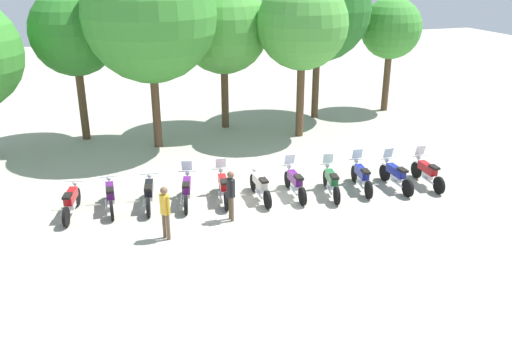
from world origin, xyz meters
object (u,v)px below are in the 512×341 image
Objects in this scene: motorcycle_4 at (223,186)px; tree_6 at (391,29)px; motorcycle_7 at (331,181)px; tree_5 at (319,9)px; motorcycle_1 at (110,195)px; tree_2 at (150,15)px; motorcycle_5 at (260,186)px; person_0 at (231,192)px; tree_4 at (303,24)px; tree_3 at (223,28)px; motorcycle_0 at (71,201)px; motorcycle_10 at (427,172)px; motorcycle_9 at (396,175)px; motorcycle_6 at (295,182)px; motorcycle_8 at (361,176)px; motorcycle_3 at (187,190)px; tree_1 at (74,32)px; motorcycle_2 at (149,193)px; person_1 at (165,209)px.

motorcycle_4 is 0.36× the size of tree_6.
motorcycle_7 is 0.27× the size of tree_5.
motorcycle_1 is 0.26× the size of tree_2.
motorcycle_5 is at bearing 91.65° from motorcycle_7.
tree_4 reaches higher than person_0.
tree_4 reaches higher than tree_6.
tree_5 reaches higher than tree_3.
motorcycle_10 is (12.61, -1.40, 0.01)m from motorcycle_0.
motorcycle_5 is 5.08m from motorcycle_9.
tree_3 is (-0.19, 8.90, 4.33)m from motorcycle_6.
tree_5 is 1.35× the size of tree_6.
motorcycle_7 is 13.02m from tree_6.
motorcycle_0 is at bearing -152.82° from tree_6.
motorcycle_8 is 1.28× the size of person_0.
tree_1 is (-3.13, 8.55, 4.37)m from motorcycle_3.
tree_4 reaches higher than motorcycle_3.
motorcycle_4 is 1.01× the size of motorcycle_7.
tree_5 is (11.70, 0.14, 0.65)m from tree_1.
tree_3 is at bearing -1.54° from tree_1.
motorcycle_4 is 9.81m from tree_3.
tree_6 reaches higher than motorcycle_5.
motorcycle_10 is (3.78, -0.29, 0.00)m from motorcycle_7.
motorcycle_0 is at bearing 94.08° from motorcycle_7.
motorcycle_9 is at bearing -67.08° from tree_3.
motorcycle_1 is 9.34m from tree_1.
motorcycle_0 is 0.98× the size of motorcycle_1.
tree_4 reaches higher than motorcycle_0.
motorcycle_10 is 0.36× the size of tree_6.
motorcycle_2 is 10.48m from tree_3.
person_0 is 11.76m from tree_1.
tree_5 reaches higher than tree_1.
tree_4 is 6.94m from tree_6.
tree_1 is at bearing 65.77° from person_1.
tree_3 is (2.47, 10.07, 3.85)m from person_0.
person_0 is (-1.40, -1.27, 0.49)m from motorcycle_5.
motorcycle_10 is (11.35, -1.46, 0.01)m from motorcycle_1.
person_1 is 12.26m from tree_3.
motorcycle_7 is (7.57, -1.18, 0.01)m from motorcycle_1.
motorcycle_5 is (3.78, -0.58, 0.00)m from motorcycle_2.
motorcycle_10 is at bearing -40.43° from tree_2.
motorcycle_7 is 6.31m from person_1.
tree_6 is at bearing 10.44° from tree_2.
motorcycle_10 is at bearing -87.26° from motorcycle_2.
motorcycle_5 is 12.05m from tree_5.
motorcycle_3 is 8.89m from motorcycle_10.
motorcycle_3 is at bearing 85.48° from motorcycle_10.
tree_1 reaches higher than tree_6.
tree_1 is at bearing -179.09° from tree_6.
tree_3 is at bearing 22.34° from motorcycle_9.
motorcycle_9 is 0.30× the size of tree_4.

